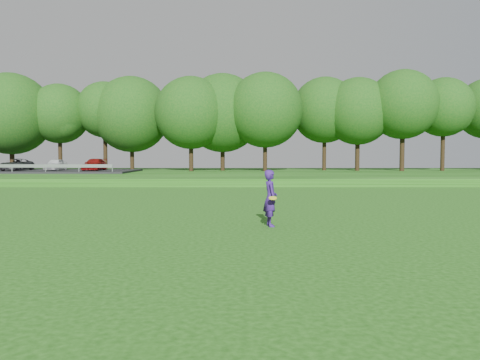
{
  "coord_description": "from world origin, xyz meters",
  "views": [
    {
      "loc": [
        -0.86,
        -14.92,
        2.3
      ],
      "look_at": [
        -0.93,
        4.19,
        1.3
      ],
      "focal_mm": 35.0,
      "sensor_mm": 36.0,
      "label": 1
    }
  ],
  "objects": [
    {
      "name": "woman",
      "position": [
        0.07,
        0.19,
        0.92
      ],
      "size": [
        0.56,
        0.97,
        1.84
      ],
      "color": "navy",
      "rests_on": "ground"
    },
    {
      "name": "treeline",
      "position": [
        0.0,
        38.0,
        8.1
      ],
      "size": [
        104.0,
        7.0,
        15.0
      ],
      "primitive_type": null,
      "color": "#104511",
      "rests_on": "berm"
    },
    {
      "name": "parking_lot",
      "position": [
        -23.69,
        32.81,
        1.03
      ],
      "size": [
        24.0,
        9.0,
        1.38
      ],
      "color": "black",
      "rests_on": "berm"
    },
    {
      "name": "berm",
      "position": [
        0.0,
        34.0,
        0.3
      ],
      "size": [
        130.0,
        30.0,
        0.6
      ],
      "primitive_type": "cube",
      "color": "#17460D",
      "rests_on": "ground"
    },
    {
      "name": "walking_path",
      "position": [
        0.0,
        20.0,
        0.02
      ],
      "size": [
        130.0,
        1.6,
        0.04
      ],
      "primitive_type": "cube",
      "color": "gray",
      "rests_on": "ground"
    },
    {
      "name": "ground",
      "position": [
        0.0,
        0.0,
        0.0
      ],
      "size": [
        140.0,
        140.0,
        0.0
      ],
      "primitive_type": "plane",
      "color": "#17460D",
      "rests_on": "ground"
    }
  ]
}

